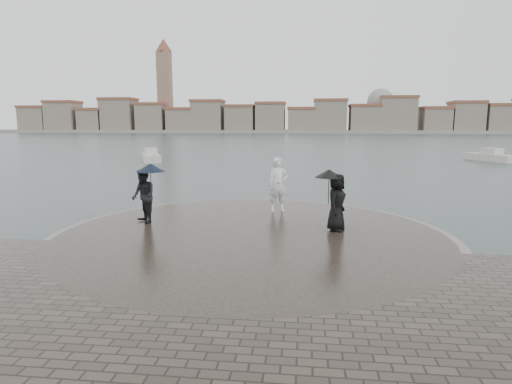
# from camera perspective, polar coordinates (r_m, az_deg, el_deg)

# --- Properties ---
(ground) EXTENTS (400.00, 400.00, 0.00)m
(ground) POSITION_cam_1_polar(r_m,az_deg,el_deg) (10.21, -3.13, -12.37)
(ground) COLOR #2B3835
(ground) RESTS_ON ground
(kerb_ring) EXTENTS (12.50, 12.50, 0.32)m
(kerb_ring) POSITION_cam_1_polar(r_m,az_deg,el_deg) (13.45, -0.63, -6.31)
(kerb_ring) COLOR gray
(kerb_ring) RESTS_ON ground
(quay_tip) EXTENTS (11.90, 11.90, 0.36)m
(quay_tip) POSITION_cam_1_polar(r_m,az_deg,el_deg) (13.44, -0.63, -6.23)
(quay_tip) COLOR #2D261E
(quay_tip) RESTS_ON ground
(statue) EXTENTS (0.86, 0.67, 2.09)m
(statue) POSITION_cam_1_polar(r_m,az_deg,el_deg) (16.52, 2.98, 0.99)
(statue) COLOR silver
(statue) RESTS_ON quay_tip
(visitor_left) EXTENTS (1.32, 1.18, 2.04)m
(visitor_left) POSITION_cam_1_polar(r_m,az_deg,el_deg) (15.05, -14.62, 0.20)
(visitor_left) COLOR black
(visitor_left) RESTS_ON quay_tip
(visitor_right) EXTENTS (1.15, 1.09, 1.95)m
(visitor_right) POSITION_cam_1_polar(r_m,az_deg,el_deg) (13.74, 10.49, -0.61)
(visitor_right) COLOR black
(visitor_right) RESTS_ON quay_tip
(far_skyline) EXTENTS (260.00, 20.00, 37.00)m
(far_skyline) POSITION_cam_1_polar(r_m,az_deg,el_deg) (170.26, 3.92, 9.73)
(far_skyline) COLOR gray
(far_skyline) RESTS_ON ground
(boats) EXTENTS (37.59, 9.84, 1.50)m
(boats) POSITION_cam_1_polar(r_m,az_deg,el_deg) (43.52, 8.70, 4.59)
(boats) COLOR beige
(boats) RESTS_ON ground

